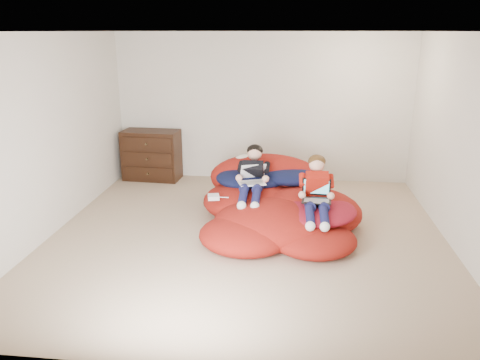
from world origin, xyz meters
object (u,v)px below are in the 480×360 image
Objects in this scene: beanbag_pile at (277,207)px; younger_boy at (317,189)px; older_boy at (253,174)px; laptop_white at (252,178)px; laptop_black at (316,194)px; dresser at (152,155)px.

younger_boy is (0.49, -0.30, 0.38)m from beanbag_pile.
beanbag_pile is at bearing -26.98° from older_boy.
older_boy reaches higher than laptop_white.
beanbag_pile is 6.39× the size of laptop_black.
dresser reaches higher than laptop_white.
older_boy is 0.99m from laptop_black.
laptop_white is 0.95m from laptop_black.
dresser is 2.66× the size of laptop_black.
dresser is 1.01× the size of younger_boy.
older_boy reaches higher than laptop_black.
dresser reaches higher than laptop_black.
younger_boy is 0.07m from laptop_black.
dresser is 0.89× the size of older_boy.
beanbag_pile is 2.14× the size of older_boy.
beanbag_pile is at bearing -15.05° from laptop_white.
laptop_white is (0.00, -0.08, -0.03)m from older_boy.
older_boy is at bearing 153.02° from beanbag_pile.
dresser is 2.52m from older_boy.
laptop_black is (0.84, -0.43, -0.05)m from laptop_white.
older_boy is at bearing 150.53° from younger_boy.
laptop_white reaches higher than laptop_black.
younger_boy is 0.93m from laptop_white.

